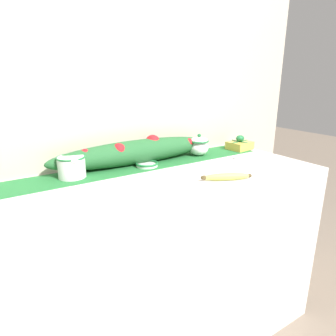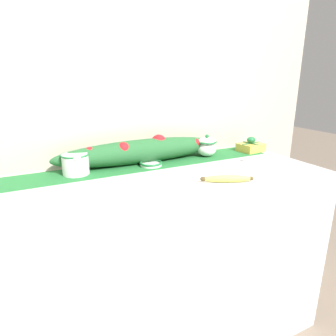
{
  "view_description": "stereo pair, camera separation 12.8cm",
  "coord_description": "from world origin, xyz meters",
  "px_view_note": "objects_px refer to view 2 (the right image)",
  "views": [
    {
      "loc": [
        -0.65,
        -1.06,
        1.3
      ],
      "look_at": [
        0.01,
        -0.03,
        0.92
      ],
      "focal_mm": 32.0,
      "sensor_mm": 36.0,
      "label": 1
    },
    {
      "loc": [
        -0.54,
        -1.12,
        1.3
      ],
      "look_at": [
        0.01,
        -0.03,
        0.92
      ],
      "focal_mm": 32.0,
      "sensor_mm": 36.0,
      "label": 2
    }
  ],
  "objects_px": {
    "cream_pitcher": "(75,163)",
    "gift_box": "(251,146)",
    "spoon": "(241,160)",
    "banana": "(227,179)",
    "small_dish": "(151,164)",
    "sugar_bowl": "(207,146)"
  },
  "relations": [
    {
      "from": "cream_pitcher",
      "to": "gift_box",
      "type": "distance_m",
      "value": 1.0
    },
    {
      "from": "spoon",
      "to": "gift_box",
      "type": "relative_size",
      "value": 1.11
    },
    {
      "from": "banana",
      "to": "spoon",
      "type": "height_order",
      "value": "banana"
    },
    {
      "from": "small_dish",
      "to": "banana",
      "type": "relative_size",
      "value": 0.53
    },
    {
      "from": "cream_pitcher",
      "to": "sugar_bowl",
      "type": "relative_size",
      "value": 1.18
    },
    {
      "from": "sugar_bowl",
      "to": "spoon",
      "type": "distance_m",
      "value": 0.2
    },
    {
      "from": "sugar_bowl",
      "to": "banana",
      "type": "distance_m",
      "value": 0.42
    },
    {
      "from": "sugar_bowl",
      "to": "spoon",
      "type": "bearing_deg",
      "value": -51.16
    },
    {
      "from": "sugar_bowl",
      "to": "gift_box",
      "type": "distance_m",
      "value": 0.3
    },
    {
      "from": "sugar_bowl",
      "to": "banana",
      "type": "xyz_separation_m",
      "value": [
        -0.16,
        -0.39,
        -0.04
      ]
    },
    {
      "from": "gift_box",
      "to": "spoon",
      "type": "bearing_deg",
      "value": -143.41
    },
    {
      "from": "banana",
      "to": "gift_box",
      "type": "bearing_deg",
      "value": 39.06
    },
    {
      "from": "cream_pitcher",
      "to": "banana",
      "type": "xyz_separation_m",
      "value": [
        0.54,
        -0.39,
        -0.04
      ]
    },
    {
      "from": "sugar_bowl",
      "to": "small_dish",
      "type": "distance_m",
      "value": 0.35
    },
    {
      "from": "spoon",
      "to": "banana",
      "type": "bearing_deg",
      "value": -144.72
    },
    {
      "from": "small_dish",
      "to": "gift_box",
      "type": "height_order",
      "value": "gift_box"
    },
    {
      "from": "sugar_bowl",
      "to": "gift_box",
      "type": "bearing_deg",
      "value": -4.22
    },
    {
      "from": "spoon",
      "to": "gift_box",
      "type": "bearing_deg",
      "value": 31.36
    },
    {
      "from": "cream_pitcher",
      "to": "small_dish",
      "type": "bearing_deg",
      "value": -5.17
    },
    {
      "from": "cream_pitcher",
      "to": "sugar_bowl",
      "type": "bearing_deg",
      "value": -0.06
    },
    {
      "from": "spoon",
      "to": "gift_box",
      "type": "distance_m",
      "value": 0.22
    },
    {
      "from": "sugar_bowl",
      "to": "spoon",
      "type": "relative_size",
      "value": 0.74
    }
  ]
}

